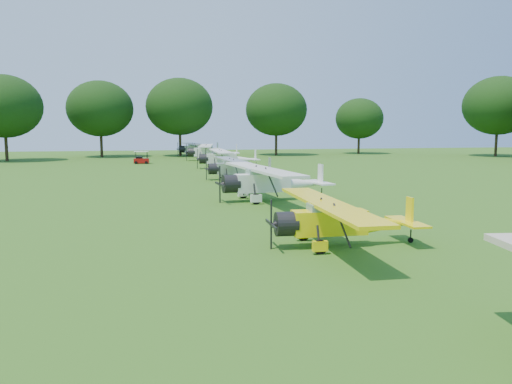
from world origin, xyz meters
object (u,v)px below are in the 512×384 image
(golf_cart, at_px, (141,160))
(aircraft_2, at_px, (340,218))
(aircraft_7, at_px, (197,148))
(aircraft_5, at_px, (226,157))
(aircraft_3, at_px, (271,179))
(aircraft_4, at_px, (238,167))
(aircraft_6, at_px, (211,151))

(golf_cart, bearing_deg, aircraft_2, -75.92)
(aircraft_2, bearing_deg, aircraft_7, 91.02)
(aircraft_5, height_order, golf_cart, aircraft_5)
(aircraft_7, height_order, golf_cart, aircraft_7)
(aircraft_2, bearing_deg, golf_cart, 101.31)
(aircraft_2, relative_size, golf_cart, 4.84)
(aircraft_3, height_order, aircraft_4, aircraft_3)
(aircraft_4, relative_size, golf_cart, 5.05)
(aircraft_5, xyz_separation_m, aircraft_6, (-0.00, 14.47, 0.09))
(aircraft_2, distance_m, golf_cart, 49.38)
(aircraft_5, bearing_deg, aircraft_3, -90.81)
(aircraft_7, xyz_separation_m, golf_cart, (-8.96, -17.58, -0.80))
(aircraft_2, distance_m, aircraft_7, 66.24)
(aircraft_6, relative_size, aircraft_7, 1.05)
(aircraft_4, bearing_deg, aircraft_6, 85.07)
(aircraft_7, bearing_deg, aircraft_6, -94.57)
(aircraft_2, distance_m, aircraft_4, 26.30)
(aircraft_4, height_order, golf_cart, aircraft_4)
(aircraft_2, height_order, aircraft_4, aircraft_4)
(aircraft_6, bearing_deg, golf_cart, -146.09)
(aircraft_7, relative_size, golf_cart, 5.87)
(aircraft_3, bearing_deg, aircraft_6, 82.28)
(aircraft_2, xyz_separation_m, aircraft_3, (0.27, 12.70, 0.23))
(aircraft_6, bearing_deg, aircraft_4, -83.27)
(aircraft_7, bearing_deg, aircraft_3, -98.16)
(aircraft_3, xyz_separation_m, aircraft_6, (1.02, 40.58, 0.07))
(golf_cart, bearing_deg, aircraft_5, -41.12)
(aircraft_3, relative_size, aircraft_7, 1.00)
(aircraft_4, bearing_deg, aircraft_5, 83.14)
(aircraft_3, distance_m, aircraft_7, 53.53)
(aircraft_2, relative_size, aircraft_5, 0.84)
(aircraft_3, height_order, aircraft_7, aircraft_3)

